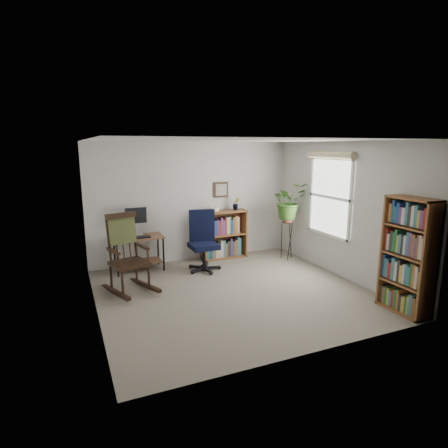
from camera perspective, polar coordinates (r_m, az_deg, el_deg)
name	(u,v)px	position (r m, az deg, el deg)	size (l,w,h in m)	color
floor	(234,292)	(6.15, 1.50, -10.33)	(4.20, 4.00, 0.00)	gray
ceiling	(235,140)	(5.70, 1.63, 12.63)	(4.20, 4.00, 0.00)	silver
wall_back	(193,202)	(7.64, -4.76, 3.37)	(4.20, 0.00, 2.40)	beige
wall_front	(312,253)	(4.13, 13.33, -4.26)	(4.20, 0.00, 2.40)	beige
wall_left	(92,231)	(5.30, -19.54, -1.08)	(0.00, 4.00, 2.40)	beige
wall_right	(342,210)	(6.94, 17.51, 2.00)	(0.00, 4.00, 2.40)	beige
window	(330,197)	(7.11, 15.80, 3.96)	(0.12, 1.20, 1.50)	white
desk	(139,253)	(7.25, -12.85, -4.40)	(0.91, 0.50, 0.66)	brown
monitor	(136,221)	(7.24, -13.27, 0.52)	(0.46, 0.16, 0.56)	#B7B7BC
keyboard	(139,237)	(7.05, -12.80, -1.99)	(0.40, 0.15, 0.03)	black
office_chair	(204,241)	(7.00, -3.11, -2.61)	(0.63, 0.63, 1.15)	black
rocking_chair	(129,253)	(6.17, -14.31, -4.30)	(0.67, 1.11, 1.29)	black
low_bookshelf	(224,234)	(7.82, 0.00, -1.60)	(0.95, 0.32, 1.00)	brown
tall_bookshelf	(408,256)	(5.80, 26.20, -4.40)	(0.31, 0.72, 1.64)	brown
plant_stand	(287,237)	(7.89, 9.62, -2.01)	(0.25, 0.25, 0.91)	black
spider_plant	(289,183)	(7.70, 9.91, 6.10)	(1.69, 1.88, 1.46)	#345D20
potted_plant_small	(236,207)	(7.83, 1.85, 2.56)	(0.13, 0.24, 0.11)	#345D20
framed_picture	(221,190)	(7.80, -0.44, 5.24)	(0.32, 0.04, 0.32)	black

